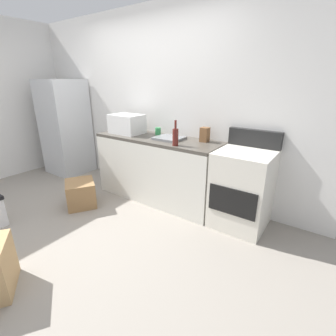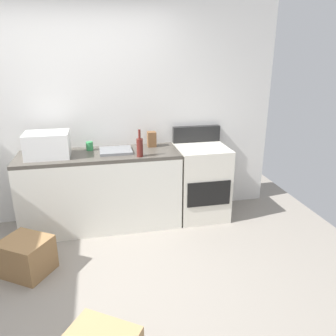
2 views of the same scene
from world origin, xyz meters
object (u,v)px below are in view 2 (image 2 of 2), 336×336
Objects in this scene: coffee_mug at (90,146)px; knife_block at (152,139)px; cardboard_box_medium at (26,256)px; stove_oven at (201,181)px; microwave at (47,145)px; wine_bottle at (140,147)px.

coffee_mug is 0.56× the size of knife_block.
cardboard_box_medium is at bearing -145.01° from knife_block.
stove_oven is 2.62× the size of cardboard_box_medium.
wine_bottle reaches higher than microwave.
knife_block is (1.17, 0.18, -0.05)m from microwave.
wine_bottle is at bearing -117.10° from knife_block.
wine_bottle is 0.65m from coffee_mug.
wine_bottle is at bearing 26.25° from cardboard_box_medium.
cardboard_box_medium is at bearing -123.72° from coffee_mug.
microwave reaches higher than stove_oven.
wine_bottle reaches higher than stove_oven.
stove_oven reaches higher than coffee_mug.
microwave reaches higher than cardboard_box_medium.
coffee_mug is (0.43, 0.17, -0.09)m from microwave.
cardboard_box_medium is (-1.36, -0.95, -0.82)m from knife_block.
coffee_mug is (-0.54, 0.37, -0.06)m from wine_bottle.
wine_bottle is 1.67× the size of knife_block.
cardboard_box_medium is at bearing -153.75° from wine_bottle.
wine_bottle is 1.55m from cardboard_box_medium.
wine_bottle is 0.71× the size of cardboard_box_medium.
cardboard_box_medium is at bearing -157.67° from stove_oven.
wine_bottle is 3.00× the size of coffee_mug.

